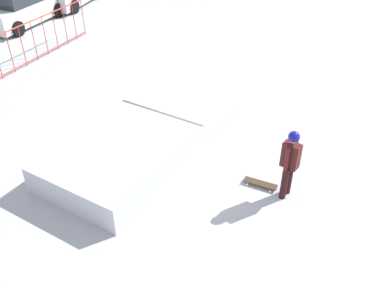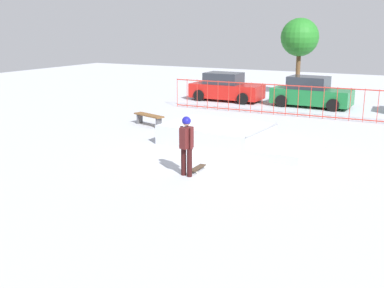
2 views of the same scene
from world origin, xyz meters
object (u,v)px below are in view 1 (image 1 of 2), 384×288
Objects in this scene: skate_ramp at (133,149)px; parked_car_white at (21,8)px; skateboard at (260,183)px; skater at (290,160)px.

skate_ramp is 11.92m from parked_car_white.
skateboard is (0.44, -3.24, -0.24)m from skate_ramp.
skate_ramp is 3.28m from skateboard.
skateboard is (0.04, 0.60, -0.93)m from skater.
skate_ramp is at bearing 6.71° from skateboard.
parked_car_white is (6.43, 10.03, 0.41)m from skate_ramp.
skater is 15.13m from parked_car_white.
skate_ramp is at bearing -125.86° from parked_car_white.
skater is at bearing 174.81° from skateboard.
skater reaches higher than skateboard.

